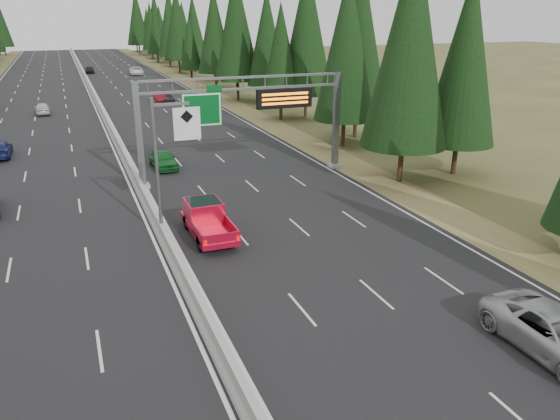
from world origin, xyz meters
The scene contains 14 objects.
road centered at (0.00, 80.00, 0.04)m, with size 32.00×260.00×0.08m, color black.
shoulder_right centered at (17.80, 80.00, 0.03)m, with size 3.60×260.00×0.06m, color olive.
median_barrier centered at (0.00, 80.00, 0.41)m, with size 0.70×260.00×0.85m.
sign_gantry centered at (8.92, 34.88, 5.27)m, with size 16.75×0.98×7.80m.
hov_sign_pole centered at (0.58, 24.97, 4.72)m, with size 2.80×0.50×8.00m.
tree_row_right centered at (21.90, 77.63, 9.55)m, with size 12.30×243.64×18.96m.
silver_minivan centered at (11.93, 8.00, 0.92)m, with size 2.79×6.06×1.68m, color #A0A0A4.
red_pickup centered at (2.52, 24.53, 1.14)m, with size 2.10×5.88×1.92m.
car_ahead_green centered at (2.74, 40.00, 0.84)m, with size 1.79×4.45×1.52m, color #166325.
car_ahead_dkred centered at (8.65, 76.35, 0.86)m, with size 1.65×4.74×1.56m, color maroon.
car_ahead_dkgrey centered at (9.56, 75.73, 0.73)m, with size 1.82×4.48×1.30m, color black.
car_ahead_white centered at (10.51, 116.19, 0.88)m, with size 2.66×5.77×1.60m, color white.
car_ahead_far centered at (1.50, 122.95, 0.87)m, with size 1.86×4.62×1.57m, color black.
car_onc_white centered at (-7.12, 71.67, 0.83)m, with size 1.77×4.39×1.50m, color silver.
Camera 1 is at (-4.30, -4.72, 12.30)m, focal length 35.00 mm.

